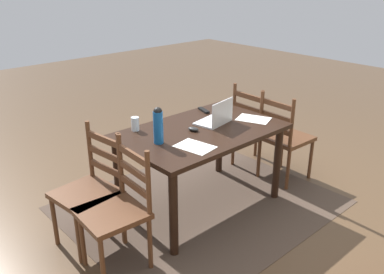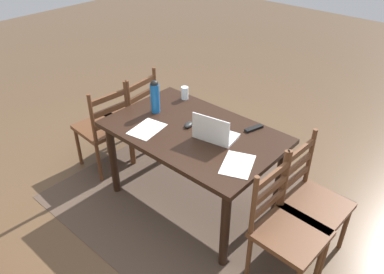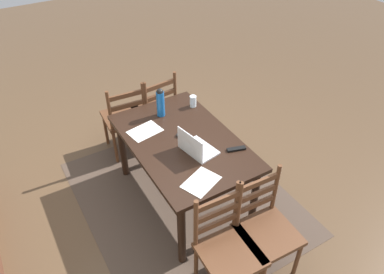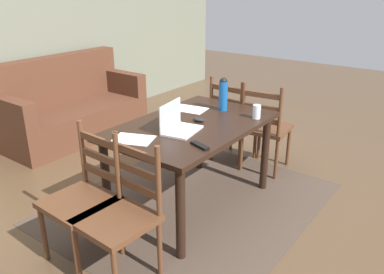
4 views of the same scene
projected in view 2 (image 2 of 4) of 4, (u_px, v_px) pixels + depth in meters
ground_plane at (193, 200)px, 3.53m from camera, size 14.00×14.00×0.00m
area_rug at (193, 200)px, 3.52m from camera, size 2.30×1.95×0.01m
dining_table at (193, 140)px, 3.16m from camera, size 1.44×0.92×0.76m
chair_left_near at (311, 202)px, 2.83m from camera, size 0.46×0.46×0.95m
chair_left_far at (286, 230)px, 2.60m from camera, size 0.46×0.46×0.95m
chair_right_near at (133, 114)px, 3.95m from camera, size 0.48×0.48×0.95m
chair_right_far at (104, 128)px, 3.72m from camera, size 0.47×0.47×0.95m
laptop at (214, 133)px, 2.97m from camera, size 0.35×0.28×0.23m
water_bottle at (155, 96)px, 3.29m from camera, size 0.08×0.08×0.30m
drinking_glass at (185, 93)px, 3.55m from camera, size 0.07×0.07×0.12m
computer_mouse at (189, 125)px, 3.15m from camera, size 0.08×0.11×0.03m
tv_remote at (254, 128)px, 3.12m from camera, size 0.09×0.18×0.02m
paper_stack_left at (147, 129)px, 3.12m from camera, size 0.26×0.33×0.00m
paper_stack_right at (238, 164)px, 2.72m from camera, size 0.31×0.35×0.00m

